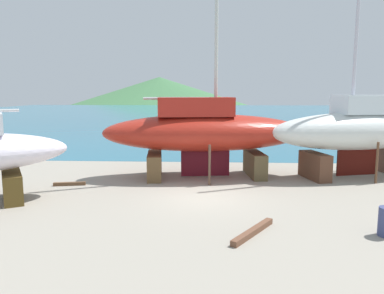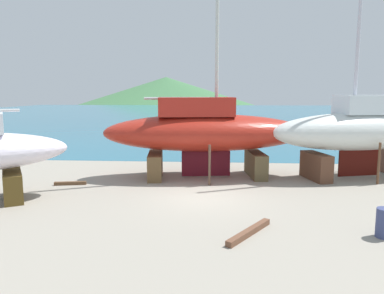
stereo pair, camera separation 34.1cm
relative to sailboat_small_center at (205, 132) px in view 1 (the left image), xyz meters
The scene contains 8 objects.
ground_plane 7.08m from the sailboat_small_center, 89.78° to the right, with size 43.25×43.25×0.00m, color gray.
sea_water 60.26m from the sailboat_small_center, 89.98° to the left, with size 130.40×112.14×0.01m, color #276C88.
headland_hill 173.86m from the sailboat_small_center, 98.60° to the left, with size 157.99×157.99×24.82m, color #417346.
sailboat_small_center is the anchor object (origin of this frame).
sailboat_large_starboard 8.05m from the sailboat_small_center, ahead, with size 10.09×5.09×14.67m.
worker 6.96m from the sailboat_small_center, 85.46° to the left, with size 0.31×0.48×1.77m.
timber_long_fore 8.53m from the sailboat_small_center, 78.33° to the right, with size 2.48×0.21×0.18m, color brown.
timber_short_cross 7.15m from the sailboat_small_center, 160.82° to the right, with size 1.49×0.19×0.15m, color brown.
Camera 1 is at (0.30, -15.32, 4.37)m, focal length 34.92 mm.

